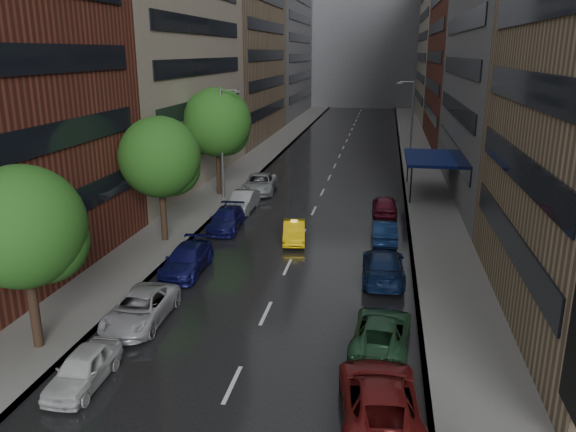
% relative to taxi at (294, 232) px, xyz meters
% --- Properties ---
extents(road, '(14.00, 140.00, 0.01)m').
position_rel_taxi_xyz_m(road, '(0.36, 29.42, -0.65)').
color(road, black).
rests_on(road, ground).
extents(sidewalk_left, '(4.00, 140.00, 0.15)m').
position_rel_taxi_xyz_m(sidewalk_left, '(-8.64, 29.42, -0.58)').
color(sidewalk_left, gray).
rests_on(sidewalk_left, ground).
extents(sidewalk_right, '(4.00, 140.00, 0.15)m').
position_rel_taxi_xyz_m(sidewalk_right, '(9.36, 29.42, -0.58)').
color(sidewalk_right, gray).
rests_on(sidewalk_right, ground).
extents(buildings_left, '(8.00, 108.00, 38.00)m').
position_rel_taxi_xyz_m(buildings_left, '(-14.64, 38.21, 15.34)').
color(buildings_left, maroon).
rests_on(buildings_left, ground).
extents(buildings_right, '(8.05, 109.10, 36.00)m').
position_rel_taxi_xyz_m(buildings_right, '(15.35, 36.12, 14.38)').
color(buildings_right, '#937A5B').
rests_on(buildings_right, ground).
extents(building_far, '(40.00, 14.00, 32.00)m').
position_rel_taxi_xyz_m(building_far, '(0.36, 97.42, 15.35)').
color(building_far, slate).
rests_on(building_far, ground).
extents(tree_near, '(4.87, 4.87, 7.77)m').
position_rel_taxi_xyz_m(tree_near, '(-8.24, -15.39, 4.66)').
color(tree_near, '#382619').
rests_on(tree_near, ground).
extents(tree_mid, '(5.09, 5.09, 8.11)m').
position_rel_taxi_xyz_m(tree_mid, '(-8.24, -1.52, 4.90)').
color(tree_mid, '#382619').
rests_on(tree_mid, ground).
extents(tree_far, '(5.71, 5.71, 9.10)m').
position_rel_taxi_xyz_m(tree_far, '(-8.24, 10.87, 5.58)').
color(tree_far, '#382619').
rests_on(tree_far, ground).
extents(taxi, '(1.95, 4.12, 1.30)m').
position_rel_taxi_xyz_m(taxi, '(0.00, 0.00, 0.00)').
color(taxi, yellow).
rests_on(taxi, ground).
extents(parked_cars_left, '(3.02, 34.94, 1.58)m').
position_rel_taxi_xyz_m(parked_cars_left, '(-5.04, -0.61, 0.09)').
color(parked_cars_left, silver).
rests_on(parked_cars_left, ground).
extents(parked_cars_right, '(3.18, 30.21, 1.60)m').
position_rel_taxi_xyz_m(parked_cars_right, '(5.76, -7.84, 0.11)').
color(parked_cars_right, maroon).
rests_on(parked_cars_right, ground).
extents(street_lamp_left, '(1.74, 0.22, 9.00)m').
position_rel_taxi_xyz_m(street_lamp_left, '(-7.36, 9.42, 4.24)').
color(street_lamp_left, gray).
rests_on(street_lamp_left, sidewalk_left).
extents(street_lamp_right, '(1.74, 0.22, 9.00)m').
position_rel_taxi_xyz_m(street_lamp_right, '(8.08, 24.42, 4.24)').
color(street_lamp_right, gray).
rests_on(street_lamp_right, sidewalk_right).
extents(awning, '(4.00, 8.00, 3.12)m').
position_rel_taxi_xyz_m(awning, '(9.34, 14.42, 2.48)').
color(awning, navy).
rests_on(awning, sidewalk_right).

